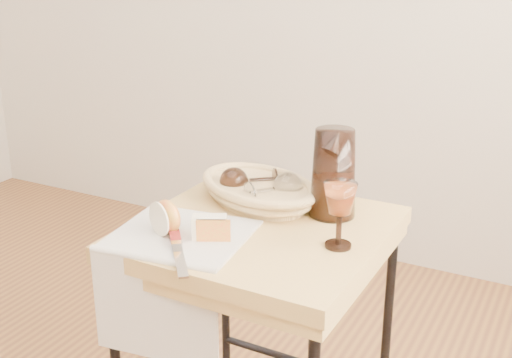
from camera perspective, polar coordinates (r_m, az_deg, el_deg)
The scene contains 10 objects.
side_table at distance 1.69m, azimuth 0.33°, elevation -15.01°, with size 0.55×0.55×0.70m, color olive, non-canonical shape.
tea_towel at distance 1.47m, azimuth -6.48°, elevation -4.79°, with size 0.29×0.26×0.01m, color silver.
bread_basket at distance 1.64m, azimuth 0.23°, elevation -1.11°, with size 0.31×0.21×0.06m, color #987449, non-canonical shape.
goblet_lying_a at distance 1.65m, azimuth -0.38°, elevation -0.13°, with size 0.12×0.07×0.07m, color #382218, non-canonical shape.
goblet_lying_b at distance 1.60m, azimuth 1.38°, elevation -0.90°, with size 0.12×0.07×0.07m, color white, non-canonical shape.
pitcher at distance 1.55m, azimuth 6.71°, elevation 0.51°, with size 0.15×0.23×0.25m, color black, non-canonical shape.
wine_goblet at distance 1.39m, azimuth 7.21°, elevation -3.10°, with size 0.07×0.07×0.15m, color white, non-canonical shape.
apple_half at distance 1.46m, azimuth -7.64°, elevation -3.23°, with size 0.08×0.04×0.08m, color red.
apple_wedge at distance 1.43m, azimuth -4.05°, elevation -4.16°, with size 0.07×0.04×0.05m, color #F3E6C4.
table_knife at distance 1.39m, azimuth -6.81°, elevation -5.84°, with size 0.23×0.02×0.02m, color silver, non-canonical shape.
Camera 1 is at (1.19, -0.78, 1.31)m, focal length 46.35 mm.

